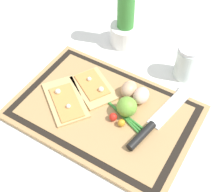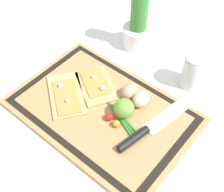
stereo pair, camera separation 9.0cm
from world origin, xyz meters
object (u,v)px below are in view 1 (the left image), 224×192
Objects in this scene: pizza_slice_near at (65,100)px; egg_pink at (141,96)px; egg_brown at (129,89)px; cherry_tomato_yellow at (121,123)px; cherry_tomato_red at (113,117)px; knife at (152,125)px; lime at (127,107)px; herb_pot at (125,24)px; pizza_slice_far at (94,87)px; sauce_jar at (186,64)px.

egg_pink reaches higher than pizza_slice_near.
cherry_tomato_yellow is (0.04, -0.11, -0.01)m from egg_brown.
egg_brown is 2.47× the size of cherry_tomato_red.
knife is at bearing 10.68° from pizza_slice_near.
cherry_tomato_yellow is at bearing -71.05° from egg_brown.
herb_pot reaches higher than lime.
herb_pot reaches higher than cherry_tomato_red.
pizza_slice_far is 3.07× the size of egg_pink.
knife is at bearing -88.75° from sauce_jar.
knife is 0.13m from egg_brown.
knife is at bearing 16.92° from cherry_tomato_red.
pizza_slice_far is 8.44× the size of cherry_tomato_yellow.
herb_pot is (0.01, 0.34, 0.06)m from pizza_slice_near.
egg_pink is (-0.07, 0.07, 0.01)m from knife.
pizza_slice_near is 0.18m from cherry_tomato_yellow.
pizza_slice_far is at bearing 64.29° from pizza_slice_near.
lime reaches higher than knife.
lime is at bearing -13.29° from pizza_slice_far.
pizza_slice_far is at bearing -134.99° from sauce_jar.
egg_brown is (0.14, 0.12, 0.02)m from pizza_slice_near.
pizza_slice_near is 0.18m from lime.
cherry_tomato_red is 0.03m from cherry_tomato_yellow.
pizza_slice_near is at bearing -169.32° from knife.
egg_brown is at bearing 113.90° from lime.
cherry_tomato_yellow is (-0.07, -0.04, 0.00)m from knife.
knife is at bearing 26.07° from cherry_tomato_yellow.
egg_pink is 0.99× the size of lime.
herb_pot is at bearing 120.31° from lime.
sauce_jar is at bearing -9.82° from herb_pot.
sauce_jar reaches higher than lime.
pizza_slice_near is at bearing -140.32° from egg_brown.
sauce_jar is at bearing 70.23° from egg_pink.
pizza_slice_far is at bearing 152.03° from cherry_tomato_yellow.
cherry_tomato_yellow is 0.09× the size of herb_pot.
pizza_slice_near is at bearing -147.92° from egg_pink.
pizza_slice_near is at bearing -173.74° from cherry_tomato_red.
lime is (0.03, -0.06, 0.01)m from egg_brown.
egg_brown is at bearing 147.17° from knife.
lime is (-0.01, -0.06, 0.01)m from egg_pink.
knife is at bearing -49.43° from herb_pot.
cherry_tomato_red is at bearing -65.83° from herb_pot.
herb_pot is at bearing 128.89° from egg_pink.
lime reaches higher than pizza_slice_near.
egg_pink is 0.25× the size of herb_pot.
cherry_tomato_red is at bearing 6.26° from pizza_slice_near.
cherry_tomato_yellow is at bearing -79.00° from lime.
pizza_slice_near is at bearing -176.24° from cherry_tomato_yellow.
cherry_tomato_red is 0.10× the size of herb_pot.
herb_pot is (-0.25, 0.29, 0.05)m from knife.
egg_brown is 0.11m from cherry_tomato_yellow.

